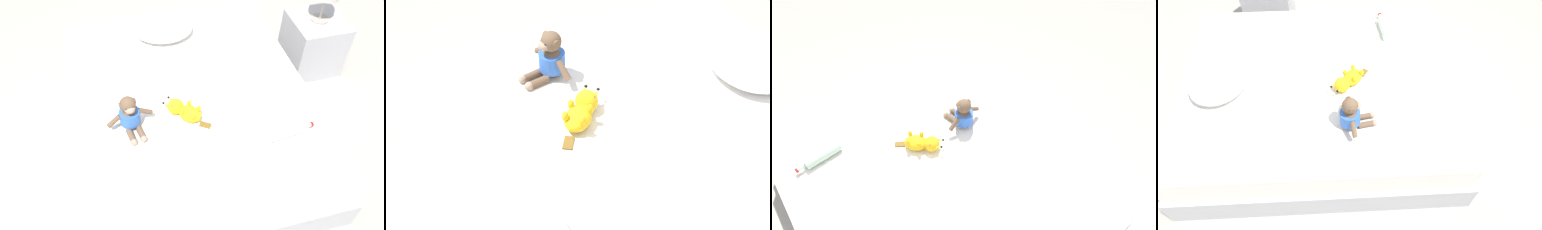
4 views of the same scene
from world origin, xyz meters
The scene contains 7 objects.
ground_plane centered at (0.00, 0.00, 0.00)m, with size 16.00×16.00×0.00m, color #9E998E.
bed centered at (0.00, 0.00, 0.22)m, with size 1.58×1.90×0.44m.
pillow centered at (-0.04, 0.65, 0.50)m, with size 0.52×0.47×0.12m.
plush_monkey centered at (-0.41, -0.21, 0.54)m, with size 0.29×0.24×0.24m.
plush_yellow_creature centered at (-0.09, -0.20, 0.49)m, with size 0.27×0.27×0.10m.
glass_bottle centered at (0.47, -0.50, 0.48)m, with size 0.30×0.09×0.07m.
nightstand centered at (1.17, 0.48, 0.23)m, with size 0.41×0.41×0.46m.
Camera 4 is at (-1.57, -0.13, 2.06)m, focal length 30.55 mm.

